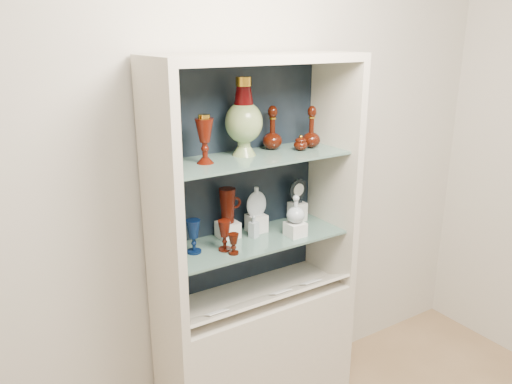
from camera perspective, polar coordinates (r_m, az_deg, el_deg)
wall_back at (r=2.54m, az=-2.67°, el=3.42°), size 3.50×0.02×2.80m
cabinet_base at (r=2.80m, az=0.00°, el=-18.33°), size 1.00×0.40×0.75m
cabinet_back_panel at (r=2.53m, az=-2.31°, el=1.64°), size 0.98×0.02×1.15m
cabinet_side_left at (r=2.17m, az=-10.77°, el=-1.42°), size 0.04×0.40×1.15m
cabinet_side_right at (r=2.65m, az=8.79°, el=2.19°), size 0.04×0.40×1.15m
cabinet_top_cap at (r=2.27m, az=0.00°, el=15.07°), size 1.00×0.40×0.04m
shelf_lower at (r=2.49m, az=-0.25°, el=-5.51°), size 0.92×0.34×0.01m
shelf_upper at (r=2.35m, az=-0.26°, el=3.93°), size 0.92×0.34×0.01m
label_ledge at (r=2.51m, az=1.38°, el=-12.06°), size 0.92×0.17×0.09m
label_card_0 at (r=2.64m, az=6.22°, el=-10.20°), size 0.10×0.06×0.03m
label_card_1 at (r=2.54m, az=2.78°, el=-11.32°), size 0.10×0.06×0.03m
label_card_2 at (r=2.37m, az=-4.54°, el=-13.54°), size 0.10×0.06×0.03m
pedestal_lamp_left at (r=2.13m, az=-9.55°, el=5.51°), size 0.10×0.10×0.22m
pedestal_lamp_right at (r=2.22m, az=-5.89°, el=6.03°), size 0.10×0.10×0.22m
enamel_urn at (r=2.35m, az=-1.41°, el=8.59°), size 0.23×0.23×0.37m
ruby_decanter_a at (r=2.53m, az=6.38°, el=7.68°), size 0.10×0.10×0.24m
ruby_decanter_b at (r=2.48m, az=1.89°, el=7.51°), size 0.12×0.12×0.23m
lidded_bowl at (r=2.48m, az=5.13°, el=5.65°), size 0.09×0.09×0.08m
cobalt_goblet at (r=2.32m, az=-7.14°, el=-5.07°), size 0.08×0.08×0.16m
ruby_goblet_tall at (r=2.34m, az=-3.61°, el=-4.98°), size 0.07×0.07×0.15m
ruby_goblet_small at (r=2.31m, az=-2.58°, el=-5.95°), size 0.05×0.05×0.10m
riser_ruby_pitcher at (r=2.50m, az=-3.24°, el=-4.30°), size 0.10×0.10×0.08m
ruby_pitcher at (r=2.45m, az=-3.29°, el=-1.55°), size 0.14×0.10×0.17m
clear_square_bottle at (r=2.48m, az=-0.25°, el=-3.93°), size 0.05×0.05×0.12m
riser_flat_flask at (r=2.56m, az=0.04°, el=-3.56°), size 0.09×0.09×0.09m
flat_flask at (r=2.52m, az=0.04°, el=-0.98°), size 0.11×0.05×0.15m
riser_clear_round_decanter at (r=2.52m, az=4.51°, el=-4.25°), size 0.09×0.09×0.07m
clear_round_decanter at (r=2.48m, az=4.56°, el=-2.03°), size 0.11×0.11×0.14m
riser_cameo_medallion at (r=2.72m, az=4.74°, el=-2.21°), size 0.08×0.08×0.10m
cameo_medallion at (r=2.69m, az=4.80°, el=0.16°), size 0.12×0.05×0.14m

